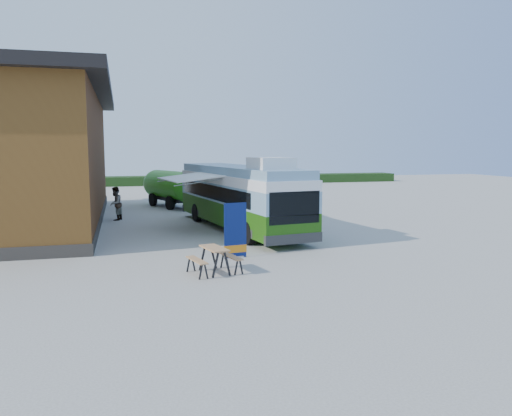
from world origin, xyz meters
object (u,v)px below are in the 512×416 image
object	(u,v)px
bus	(239,195)
slurry_tanker	(171,186)
banner	(235,235)
picnic_table	(214,254)
person_a	(210,204)
person_b	(115,204)

from	to	relation	value
bus	slurry_tanker	distance (m)	11.17
banner	picnic_table	bearing A→B (deg)	-127.90
picnic_table	banner	bearing A→B (deg)	48.01
person_a	bus	bearing A→B (deg)	-109.06
banner	person_a	xyz separation A→B (m)	(0.81, 10.06, 0.11)
picnic_table	slurry_tanker	world-z (taller)	slurry_tanker
bus	slurry_tanker	size ratio (longest dim) A/B	1.88
person_a	slurry_tanker	bearing A→B (deg)	69.52
bus	person_a	size ratio (longest dim) A/B	6.44
bus	banner	xyz separation A→B (m)	(-1.66, -6.44, -0.93)
picnic_table	slurry_tanker	distance (m)	19.51
person_b	slurry_tanker	xyz separation A→B (m)	(3.76, 5.83, 0.51)
picnic_table	person_a	xyz separation A→B (m)	(2.01, 12.19, 0.32)
picnic_table	person_b	xyz separation A→B (m)	(-3.27, 13.65, 0.32)
banner	person_b	bearing A→B (deg)	102.55
bus	person_b	size ratio (longest dim) A/B	6.40
picnic_table	slurry_tanker	xyz separation A→B (m)	(0.49, 19.48, 0.83)
person_a	person_b	xyz separation A→B (m)	(-5.28, 1.46, 0.01)
bus	person_a	distance (m)	3.81
picnic_table	slurry_tanker	bearing A→B (deg)	75.83
person_a	person_b	distance (m)	5.48
picnic_table	person_b	world-z (taller)	person_b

